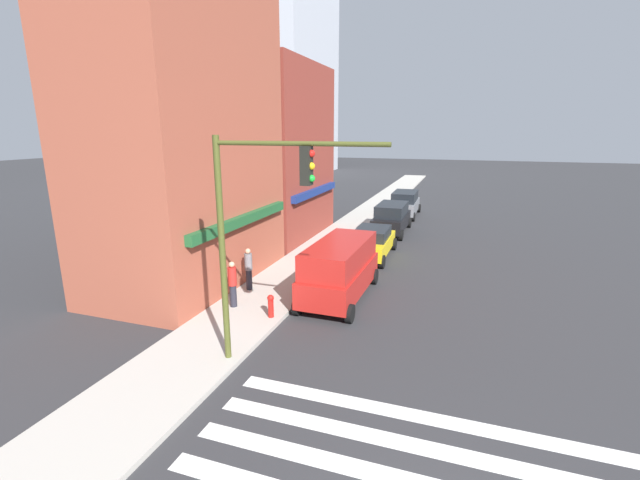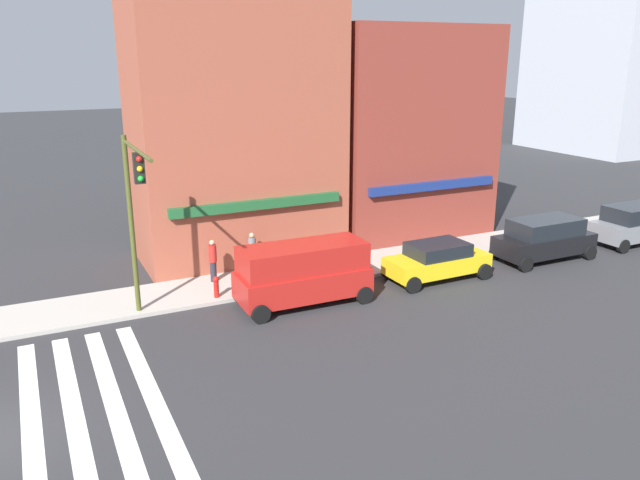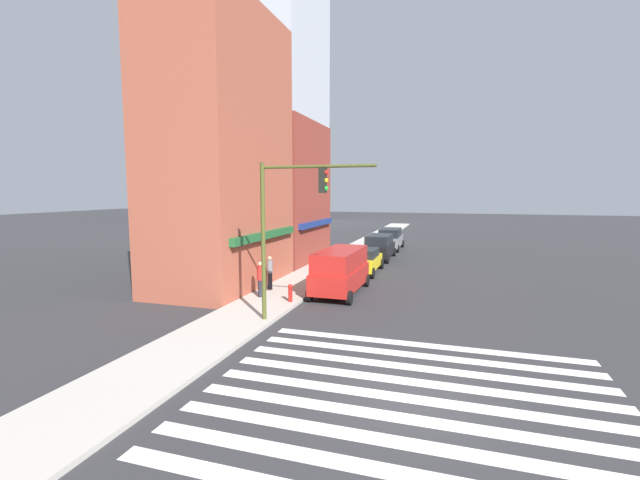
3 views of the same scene
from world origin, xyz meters
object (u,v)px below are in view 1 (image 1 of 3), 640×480
Objects in this scene: sedan_yellow at (372,242)px; suv_black at (392,217)px; van_red at (340,268)px; suv_grey at (405,203)px; pedestrian_grey_coat at (249,268)px; fire_hydrant at (271,305)px; pedestrian_red_jacket at (233,283)px; traffic_signal at (254,217)px.

suv_black reaches higher than sedan_yellow.
suv_grey is at bearing 0.89° from van_red.
fire_hydrant is at bearing -77.45° from pedestrian_grey_coat.
pedestrian_grey_coat reaches higher than fire_hydrant.
pedestrian_grey_coat and pedestrian_red_jacket have the same top height.
pedestrian_red_jacket is at bearing 166.92° from suv_black.
traffic_signal reaches higher than suv_black.
sedan_yellow is 2.50× the size of pedestrian_red_jacket.
sedan_yellow is at bearing -179.79° from suv_black.
suv_black is at bearing 179.02° from suv_grey.
sedan_yellow is 12.08m from suv_grey.
pedestrian_grey_coat is at bearing 167.80° from suv_grey.
traffic_signal is at bearing 178.08° from suv_black.
sedan_yellow is 2.50× the size of pedestrian_grey_coat.
sedan_yellow reaches higher than fire_hydrant.
sedan_yellow is 9.30m from pedestrian_red_jacket.
suv_grey reaches higher than pedestrian_grey_coat.
suv_black reaches higher than pedestrian_grey_coat.
suv_grey is 2.67× the size of pedestrian_red_jacket.
suv_grey reaches higher than sedan_yellow.
suv_grey is 5.62× the size of fire_hydrant.
fire_hydrant is at bearing 150.34° from van_red.
traffic_signal is 24.29m from suv_grey.
pedestrian_red_jacket is (-1.81, -0.30, 0.00)m from pedestrian_grey_coat.
suv_black is 2.66× the size of pedestrian_grey_coat.
traffic_signal is 1.37× the size of suv_grey.
pedestrian_red_jacket is at bearing 157.31° from sedan_yellow.
suv_black is 15.11m from fire_hydrant.
suv_black reaches higher than fire_hydrant.
traffic_signal is 6.87m from pedestrian_grey_coat.
traffic_signal reaches higher than van_red.
van_red is 2.84× the size of pedestrian_grey_coat.
traffic_signal is at bearing -89.26° from pedestrian_grey_coat.
suv_black is at bearing 64.80° from pedestrian_red_jacket.
suv_black is 5.59× the size of fire_hydrant.
sedan_yellow is at bearing 179.02° from suv_grey.
suv_black is at bearing -0.91° from sedan_yellow.
sedan_yellow is 0.94× the size of suv_grey.
suv_black is (12.13, 0.00, -0.25)m from van_red.
suv_grey is 2.67× the size of pedestrian_grey_coat.
sedan_yellow is at bearing -10.65° from fire_hydrant.
pedestrian_red_jacket reaches higher than fire_hydrant.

